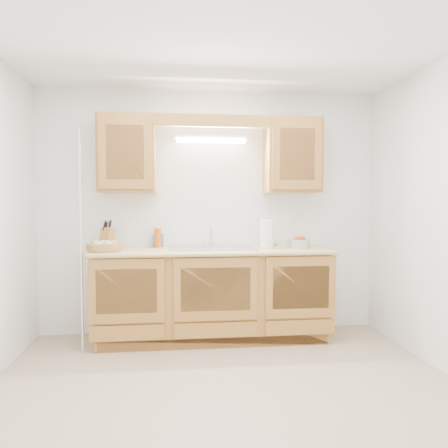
{
  "coord_description": "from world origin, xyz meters",
  "views": [
    {
      "loc": [
        -0.37,
        -3.05,
        1.36
      ],
      "look_at": [
        0.07,
        0.85,
        1.16
      ],
      "focal_mm": 35.0,
      "sensor_mm": 36.0,
      "label": 1
    }
  ],
  "objects": [
    {
      "name": "orange_canister",
      "position": [
        -0.54,
        1.36,
        1.0
      ],
      "size": [
        0.08,
        0.08,
        0.21
      ],
      "rotation": [
        0.0,
        0.0,
        -0.24
      ],
      "color": "#CC4C0B",
      "rests_on": "countertop"
    },
    {
      "name": "fruit_basket",
      "position": [
        -1.03,
        1.11,
        0.94
      ],
      "size": [
        0.33,
        0.33,
        0.1
      ],
      "rotation": [
        0.0,
        0.0,
        -0.04
      ],
      "color": "#B27F47",
      "rests_on": "countertop"
    },
    {
      "name": "room",
      "position": [
        0.0,
        0.0,
        1.25
      ],
      "size": [
        3.52,
        3.5,
        2.5
      ],
      "color": "tan",
      "rests_on": "ground"
    },
    {
      "name": "base_cabinets",
      "position": [
        0.0,
        1.2,
        0.44
      ],
      "size": [
        2.2,
        0.6,
        0.86
      ],
      "primitive_type": "cube",
      "color": "#A97531",
      "rests_on": "ground"
    },
    {
      "name": "outlet_plate",
      "position": [
        0.95,
        1.49,
        1.15
      ],
      "size": [
        0.08,
        0.01,
        0.12
      ],
      "primitive_type": "cube",
      "color": "white",
      "rests_on": "room"
    },
    {
      "name": "wire_shelf_pole",
      "position": [
        -1.2,
        0.94,
        1.0
      ],
      "size": [
        0.03,
        0.03,
        2.0
      ],
      "primitive_type": "cylinder",
      "color": "silver",
      "rests_on": "ground"
    },
    {
      "name": "upper_cabinet_right",
      "position": [
        0.83,
        1.33,
        1.83
      ],
      "size": [
        0.55,
        0.33,
        0.75
      ],
      "primitive_type": "cube",
      "color": "#A97531",
      "rests_on": "room"
    },
    {
      "name": "paper_towel",
      "position": [
        0.54,
        1.19,
        1.04
      ],
      "size": [
        0.16,
        0.16,
        0.33
      ],
      "rotation": [
        0.0,
        0.0,
        0.08
      ],
      "color": "silver",
      "rests_on": "countertop"
    },
    {
      "name": "fluorescent_fixture",
      "position": [
        0.0,
        1.42,
        2.0
      ],
      "size": [
        0.76,
        0.08,
        0.08
      ],
      "color": "white",
      "rests_on": "room"
    },
    {
      "name": "countertop",
      "position": [
        0.0,
        1.19,
        0.88
      ],
      "size": [
        2.3,
        0.63,
        0.04
      ],
      "primitive_type": "cube",
      "color": "tan",
      "rests_on": "base_cabinets"
    },
    {
      "name": "valance",
      "position": [
        0.0,
        1.19,
        2.14
      ],
      "size": [
        2.2,
        0.05,
        0.12
      ],
      "primitive_type": "cube",
      "color": "#A97531",
      "rests_on": "room"
    },
    {
      "name": "sink",
      "position": [
        0.0,
        1.21,
        0.83
      ],
      "size": [
        0.84,
        0.46,
        0.36
      ],
      "color": "#9E9EA3",
      "rests_on": "countertop"
    },
    {
      "name": "upper_cabinet_left",
      "position": [
        -0.83,
        1.33,
        1.83
      ],
      "size": [
        0.55,
        0.33,
        0.75
      ],
      "primitive_type": "cube",
      "color": "#A97531",
      "rests_on": "room"
    },
    {
      "name": "knife_block",
      "position": [
        -1.03,
        1.32,
        1.0
      ],
      "size": [
        0.16,
        0.19,
        0.29
      ],
      "rotation": [
        0.0,
        0.0,
        -0.41
      ],
      "color": "#A97531",
      "rests_on": "countertop"
    },
    {
      "name": "sponge",
      "position": [
        0.64,
        1.44,
        0.91
      ],
      "size": [
        0.14,
        0.11,
        0.02
      ],
      "rotation": [
        0.0,
        0.0,
        -0.31
      ],
      "color": "#CC333F",
      "rests_on": "countertop"
    },
    {
      "name": "soap_bottle",
      "position": [
        -0.54,
        1.44,
        1.0
      ],
      "size": [
        0.11,
        0.11,
        0.2
      ],
      "primitive_type": "imported",
      "rotation": [
        0.0,
        0.0,
        0.28
      ],
      "color": "#236AB0",
      "rests_on": "countertop"
    },
    {
      "name": "apple_bowl",
      "position": [
        0.86,
        1.19,
        0.95
      ],
      "size": [
        0.27,
        0.27,
        0.11
      ],
      "rotation": [
        0.0,
        0.0,
        -0.28
      ],
      "color": "silver",
      "rests_on": "countertop"
    }
  ]
}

